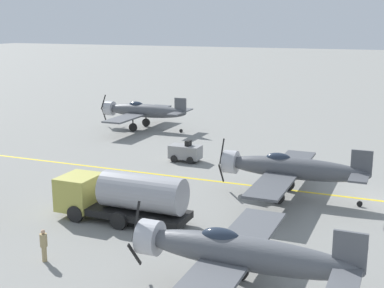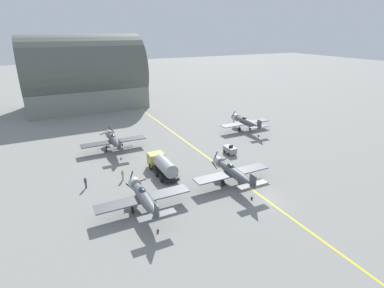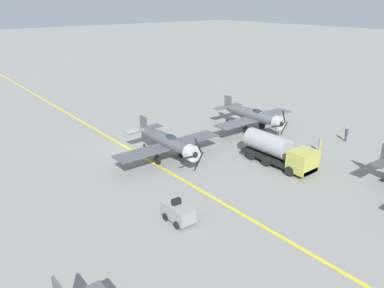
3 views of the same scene
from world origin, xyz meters
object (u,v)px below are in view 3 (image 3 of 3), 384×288
Objects in this scene: tow_tractor at (178,212)px; ground_crew_walking at (320,145)px; airplane_mid_center at (167,142)px; airplane_mid_left at (253,115)px; fuel_tanker at (278,151)px; ground_crew_inspecting at (346,134)px.

ground_crew_walking is (-20.22, -1.25, 0.11)m from tow_tractor.
tow_tractor is (6.10, 10.04, -1.22)m from airplane_mid_center.
fuel_tanker is (5.88, 8.87, -0.50)m from airplane_mid_left.
fuel_tanker reaches higher than ground_crew_walking.
tow_tractor is at bearing 39.35° from airplane_mid_left.
airplane_mid_center is 11.81m from tow_tractor.
airplane_mid_left is 1.50× the size of fuel_tanker.
airplane_mid_center is at bearing 14.25° from airplane_mid_left.
fuel_tanker is 4.67× the size of ground_crew_inspecting.
ground_crew_inspecting is (-5.40, -0.03, 0.04)m from ground_crew_walking.
fuel_tanker is 6.27m from ground_crew_walking.
airplane_mid_left is at bearing -151.28° from tow_tractor.
ground_crew_walking is (-6.19, 0.79, -0.61)m from fuel_tanker.
airplane_mid_left reaches higher than fuel_tanker.
airplane_mid_left is 22.74m from tow_tractor.
ground_crew_walking is at bearing 0.33° from ground_crew_inspecting.
ground_crew_inspecting is at bearing 176.25° from fuel_tanker.
fuel_tanker is 11.63m from ground_crew_inspecting.
airplane_mid_left reaches higher than ground_crew_walking.
airplane_mid_left is 9.73m from ground_crew_walking.
ground_crew_walking is (-14.12, 8.79, -1.12)m from airplane_mid_center.
ground_crew_walking is (-0.30, 9.67, -1.12)m from airplane_mid_left.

